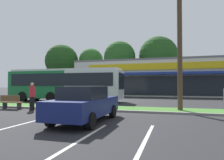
% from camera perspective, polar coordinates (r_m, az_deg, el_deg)
% --- Properties ---
extents(grass_median, '(56.00, 2.20, 0.12)m').
position_cam_1_polar(grass_median, '(15.00, -8.71, -7.50)').
color(grass_median, '#427A2D').
rests_on(grass_median, ground_plane).
extents(curb_lip, '(56.00, 0.24, 0.12)m').
position_cam_1_polar(curb_lip, '(13.91, -10.86, -7.97)').
color(curb_lip, gray).
rests_on(curb_lip, ground_plane).
extents(parking_stripe_1, '(0.12, 4.80, 0.01)m').
position_cam_1_polar(parking_stripe_1, '(9.05, -27.07, -11.74)').
color(parking_stripe_1, silver).
rests_on(parking_stripe_1, ground_plane).
extents(parking_stripe_2, '(0.12, 4.80, 0.01)m').
position_cam_1_polar(parking_stripe_2, '(6.47, -8.69, -16.10)').
color(parking_stripe_2, silver).
rests_on(parking_stripe_2, ground_plane).
extents(parking_stripe_3, '(0.12, 4.80, 0.01)m').
position_cam_1_polar(parking_stripe_3, '(6.39, 9.15, -16.30)').
color(parking_stripe_3, silver).
rests_on(parking_stripe_3, ground_plane).
extents(storefront_building, '(25.78, 12.68, 5.56)m').
position_cam_1_polar(storefront_building, '(35.25, 12.98, 0.43)').
color(storefront_building, beige).
rests_on(storefront_building, ground_plane).
extents(tree_far_left, '(7.77, 7.77, 11.31)m').
position_cam_1_polar(tree_far_left, '(50.57, -13.75, 5.14)').
color(tree_far_left, '#473323').
rests_on(tree_far_left, ground_plane).
extents(tree_left, '(5.72, 5.72, 10.40)m').
position_cam_1_polar(tree_left, '(49.36, -5.85, 5.38)').
color(tree_left, '#473323').
rests_on(tree_left, ground_plane).
extents(tree_mid_left, '(6.80, 6.80, 11.09)m').
position_cam_1_polar(tree_mid_left, '(44.45, 2.12, 6.34)').
color(tree_mid_left, '#473323').
rests_on(tree_mid_left, ground_plane).
extents(tree_mid, '(8.24, 8.24, 11.99)m').
position_cam_1_polar(tree_mid, '(44.99, 12.74, 6.52)').
color(tree_mid, '#473323').
rests_on(tree_mid, ground_plane).
extents(utility_pole, '(3.03, 2.40, 10.98)m').
position_cam_1_polar(utility_pole, '(13.94, 17.63, 16.16)').
color(utility_pole, '#4C3826').
rests_on(utility_pole, ground_plane).
extents(city_bus, '(11.77, 2.88, 3.25)m').
position_cam_1_polar(city_bus, '(21.32, -12.86, -1.09)').
color(city_bus, '#196638').
rests_on(city_bus, ground_plane).
extents(bus_stop_bench, '(1.60, 0.45, 0.95)m').
position_cam_1_polar(bus_stop_bench, '(15.96, -26.15, -5.40)').
color(bus_stop_bench, brown).
rests_on(bus_stop_bench, ground_plane).
extents(car_0, '(4.12, 1.93, 1.48)m').
position_cam_1_polar(car_0, '(30.89, -20.57, -2.99)').
color(car_0, '#0C3F1E').
rests_on(car_0, ground_plane).
extents(car_1, '(1.92, 4.66, 1.59)m').
position_cam_1_polar(car_1, '(9.34, -7.43, -6.57)').
color(car_1, navy).
rests_on(car_1, ground_plane).
extents(pedestrian_mid, '(0.36, 0.36, 1.81)m').
position_cam_1_polar(pedestrian_mid, '(14.48, -21.28, -4.27)').
color(pedestrian_mid, black).
rests_on(pedestrian_mid, ground_plane).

